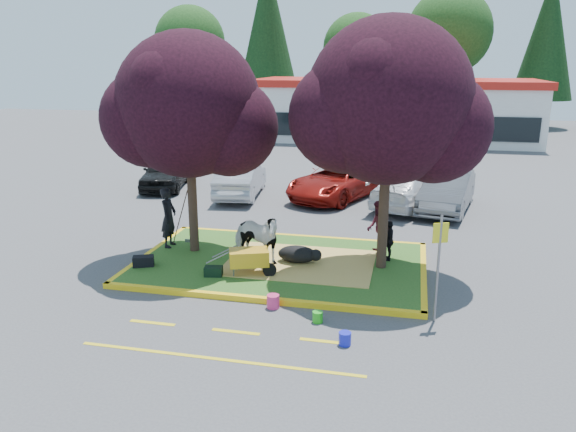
% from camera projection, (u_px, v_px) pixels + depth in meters
% --- Properties ---
extents(ground, '(90.00, 90.00, 0.00)m').
position_uv_depth(ground, '(280.00, 266.00, 16.38)').
color(ground, '#424244').
rests_on(ground, ground).
extents(median_island, '(8.00, 5.00, 0.15)m').
position_uv_depth(median_island, '(280.00, 264.00, 16.36)').
color(median_island, '#25551A').
rests_on(median_island, ground).
extents(curb_near, '(8.30, 0.16, 0.15)m').
position_uv_depth(curb_near, '(256.00, 299.00, 13.93)').
color(curb_near, yellow).
rests_on(curb_near, ground).
extents(curb_far, '(8.30, 0.16, 0.15)m').
position_uv_depth(curb_far, '(298.00, 237.00, 18.78)').
color(curb_far, yellow).
rests_on(curb_far, ground).
extents(curb_left, '(0.16, 5.30, 0.15)m').
position_uv_depth(curb_left, '(151.00, 253.00, 17.22)').
color(curb_left, yellow).
rests_on(curb_left, ground).
extents(curb_right, '(0.16, 5.30, 0.15)m').
position_uv_depth(curb_right, '(423.00, 275.00, 15.49)').
color(curb_right, yellow).
rests_on(curb_right, ground).
extents(straw_bedding, '(4.20, 3.00, 0.01)m').
position_uv_depth(straw_bedding, '(300.00, 263.00, 16.21)').
color(straw_bedding, '#DCBD5A').
rests_on(straw_bedding, median_island).
extents(tree_purple_left, '(5.06, 4.20, 6.51)m').
position_uv_depth(tree_purple_left, '(189.00, 112.00, 16.14)').
color(tree_purple_left, black).
rests_on(tree_purple_left, median_island).
extents(tree_purple_right, '(5.30, 4.40, 6.82)m').
position_uv_depth(tree_purple_right, '(389.00, 109.00, 14.69)').
color(tree_purple_right, black).
rests_on(tree_purple_right, median_island).
extents(fire_lane_stripe_a, '(1.10, 0.12, 0.01)m').
position_uv_depth(fire_lane_stripe_a, '(153.00, 323.00, 12.85)').
color(fire_lane_stripe_a, yellow).
rests_on(fire_lane_stripe_a, ground).
extents(fire_lane_stripe_b, '(1.10, 0.12, 0.01)m').
position_uv_depth(fire_lane_stripe_b, '(236.00, 332.00, 12.43)').
color(fire_lane_stripe_b, yellow).
rests_on(fire_lane_stripe_b, ground).
extents(fire_lane_stripe_c, '(1.10, 0.12, 0.01)m').
position_uv_depth(fire_lane_stripe_c, '(325.00, 341.00, 12.01)').
color(fire_lane_stripe_c, yellow).
rests_on(fire_lane_stripe_c, ground).
extents(fire_lane_long, '(6.00, 0.10, 0.01)m').
position_uv_depth(fire_lane_long, '(218.00, 359.00, 11.30)').
color(fire_lane_long, yellow).
rests_on(fire_lane_long, ground).
extents(retail_building, '(20.40, 8.40, 4.40)m').
position_uv_depth(retail_building, '(394.00, 109.00, 41.62)').
color(retail_building, silver).
rests_on(retail_building, ground).
extents(treeline, '(46.58, 7.80, 14.63)m').
position_uv_depth(treeline, '(393.00, 36.00, 49.34)').
color(treeline, black).
rests_on(treeline, ground).
extents(cow, '(1.96, 1.43, 1.51)m').
position_uv_depth(cow, '(255.00, 238.00, 16.03)').
color(cow, white).
rests_on(cow, median_island).
extents(calf, '(1.22, 0.81, 0.49)m').
position_uv_depth(calf, '(297.00, 254.00, 16.19)').
color(calf, black).
rests_on(calf, median_island).
extents(handler, '(0.46, 0.69, 1.87)m').
position_uv_depth(handler, '(169.00, 217.00, 17.42)').
color(handler, black).
rests_on(handler, median_island).
extents(visitor_a, '(0.81, 0.94, 1.67)m').
position_uv_depth(visitor_a, '(378.00, 228.00, 16.67)').
color(visitor_a, '#471420').
rests_on(visitor_a, median_island).
extents(visitor_b, '(0.30, 0.70, 1.18)m').
position_uv_depth(visitor_b, '(389.00, 240.00, 16.31)').
color(visitor_b, black).
rests_on(visitor_b, median_island).
extents(wheelbarrow, '(1.88, 0.96, 0.71)m').
position_uv_depth(wheelbarrow, '(249.00, 258.00, 15.19)').
color(wheelbarrow, black).
rests_on(wheelbarrow, median_island).
extents(gear_bag_dark, '(0.65, 0.51, 0.29)m').
position_uv_depth(gear_bag_dark, '(143.00, 261.00, 15.93)').
color(gear_bag_dark, black).
rests_on(gear_bag_dark, median_island).
extents(gear_bag_green, '(0.53, 0.38, 0.26)m').
position_uv_depth(gear_bag_green, '(213.00, 271.00, 15.22)').
color(gear_bag_green, black).
rests_on(gear_bag_green, median_island).
extents(sign_post, '(0.34, 0.17, 2.55)m').
position_uv_depth(sign_post, '(439.00, 257.00, 12.50)').
color(sign_post, slate).
rests_on(sign_post, ground).
extents(bucket_green, '(0.29, 0.29, 0.26)m').
position_uv_depth(bucket_green, '(318.00, 317.00, 12.86)').
color(bucket_green, green).
rests_on(bucket_green, ground).
extents(bucket_pink, '(0.40, 0.40, 0.33)m').
position_uv_depth(bucket_pink, '(273.00, 301.00, 13.60)').
color(bucket_pink, '#DB306C').
rests_on(bucket_pink, ground).
extents(bucket_blue, '(0.35, 0.35, 0.28)m').
position_uv_depth(bucket_blue, '(345.00, 339.00, 11.84)').
color(bucket_blue, '#1920CB').
rests_on(bucket_blue, ground).
extents(car_black, '(2.69, 4.72, 1.51)m').
position_uv_depth(car_black, '(166.00, 172.00, 26.17)').
color(car_black, black).
rests_on(car_black, ground).
extents(car_silver, '(2.18, 4.81, 1.53)m').
position_uv_depth(car_silver, '(241.00, 179.00, 24.56)').
color(car_silver, '#A8ABB1').
rests_on(car_silver, ground).
extents(car_red, '(4.40, 5.95, 1.50)m').
position_uv_depth(car_red, '(337.00, 181.00, 24.19)').
color(car_red, maroon).
rests_on(car_red, ground).
extents(car_white, '(3.67, 5.31, 1.43)m').
position_uv_depth(car_white, '(411.00, 190.00, 22.75)').
color(car_white, white).
rests_on(car_white, ground).
extents(car_grey, '(2.54, 5.02, 1.58)m').
position_uv_depth(car_grey, '(447.00, 191.00, 22.22)').
color(car_grey, '#56595E').
rests_on(car_grey, ground).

